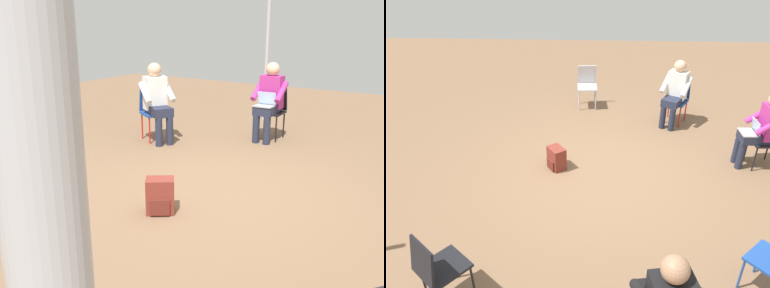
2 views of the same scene
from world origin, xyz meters
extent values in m
plane|color=brown|center=(0.00, 0.00, 0.00)|extent=(16.11, 16.11, 0.00)
cube|color=black|center=(-0.42, 2.49, 0.43)|extent=(0.41, 0.41, 0.03)
cylinder|color=black|center=(-0.25, 2.33, 0.21)|extent=(0.02, 0.02, 0.42)
cylinder|color=black|center=(-0.59, 2.32, 0.21)|extent=(0.02, 0.02, 0.42)
cylinder|color=black|center=(-0.25, 2.67, 0.21)|extent=(0.02, 0.02, 0.42)
cylinder|color=black|center=(-0.59, 2.66, 0.21)|extent=(0.02, 0.02, 0.42)
cube|color=black|center=(-0.43, 2.68, 0.65)|extent=(0.38, 0.10, 0.40)
cube|color=#B7B7BC|center=(-2.57, -0.31, 0.43)|extent=(0.42, 0.42, 0.03)
cylinder|color=#B7B7BC|center=(-2.41, -0.13, 0.21)|extent=(0.02, 0.02, 0.42)
cylinder|color=#B7B7BC|center=(-2.39, -0.47, 0.21)|extent=(0.02, 0.02, 0.42)
cylinder|color=#B7B7BC|center=(-2.75, -0.15, 0.21)|extent=(0.02, 0.02, 0.42)
cylinder|color=#B7B7BC|center=(-2.73, -0.49, 0.21)|extent=(0.02, 0.02, 0.42)
cube|color=#B7B7BC|center=(-2.76, -0.32, 0.65)|extent=(0.12, 0.39, 0.40)
cube|color=#1E4799|center=(-1.92, 1.39, 0.43)|extent=(0.55, 0.55, 0.03)
cylinder|color=red|center=(-1.69, 1.45, 0.21)|extent=(0.02, 0.02, 0.42)
cylinder|color=red|center=(-1.86, 1.16, 0.21)|extent=(0.02, 0.02, 0.42)
cylinder|color=red|center=(-1.98, 1.62, 0.21)|extent=(0.02, 0.02, 0.42)
cylinder|color=red|center=(-2.15, 1.33, 0.21)|extent=(0.02, 0.02, 0.42)
cube|color=#1E4799|center=(-2.08, 1.49, 0.65)|extent=(0.27, 0.38, 0.40)
cylinder|color=#23283D|center=(-0.32, 2.14, 0.23)|extent=(0.11, 0.11, 0.45)
cylinder|color=#23283D|center=(-0.50, 2.14, 0.23)|extent=(0.11, 0.11, 0.45)
cube|color=#23283D|center=(-0.42, 2.31, 0.51)|extent=(0.31, 0.43, 0.14)
cube|color=#B22D84|center=(-0.42, 2.49, 0.77)|extent=(0.35, 0.23, 0.52)
sphere|color=#DBAD89|center=(-0.42, 2.49, 1.13)|extent=(0.22, 0.22, 0.22)
cylinder|color=#B22D84|center=(-0.22, 2.40, 0.80)|extent=(0.10, 0.40, 0.31)
cylinder|color=#B22D84|center=(-0.62, 2.39, 0.80)|extent=(0.10, 0.40, 0.31)
cube|color=#9EA0A5|center=(-0.41, 2.19, 0.59)|extent=(0.31, 0.23, 0.02)
cube|color=#B2D1F2|center=(-0.42, 2.30, 0.70)|extent=(0.30, 0.06, 0.20)
cylinder|color=#23283D|center=(-1.56, 1.29, 0.23)|extent=(0.11, 0.11, 0.45)
cylinder|color=#23283D|center=(-1.65, 1.13, 0.23)|extent=(0.11, 0.11, 0.45)
cube|color=#23283D|center=(-1.75, 1.30, 0.51)|extent=(0.51, 0.47, 0.14)
cube|color=silver|center=(-1.92, 1.39, 0.77)|extent=(0.36, 0.40, 0.52)
sphere|color=#DBAD89|center=(-1.92, 1.39, 1.13)|extent=(0.22, 0.22, 0.22)
cylinder|color=silver|center=(-1.73, 1.51, 0.80)|extent=(0.39, 0.28, 0.31)
cylinder|color=silver|center=(-1.93, 1.17, 0.80)|extent=(0.39, 0.28, 0.31)
cube|color=maroon|center=(-0.19, -0.73, 0.18)|extent=(0.34, 0.33, 0.36)
cube|color=maroon|center=(-0.19, -0.73, 0.10)|extent=(0.30, 0.32, 0.16)
cylinder|color=#B2B2B7|center=(-1.08, 3.72, 1.29)|extent=(0.07, 0.07, 2.58)
camera|label=1|loc=(2.27, -3.86, 1.87)|focal=40.00mm
camera|label=2|loc=(4.74, -0.16, 3.29)|focal=35.00mm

